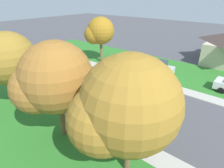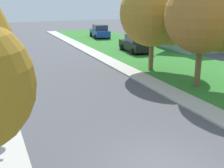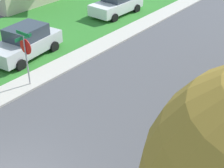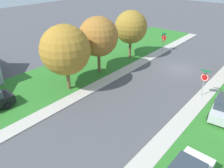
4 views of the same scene
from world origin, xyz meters
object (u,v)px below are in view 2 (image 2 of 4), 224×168
tree_sidewalk_mid (207,19)px  car_blue_across_road (100,31)px  car_black_driveway_right (135,44)px  tree_across_left (157,16)px  house_right_setback (203,25)px  stop_sign_far_corner (4,88)px

tree_sidewalk_mid → car_blue_across_road: bearing=84.9°
car_blue_across_road → car_black_driveway_right: size_ratio=1.02×
car_black_driveway_right → tree_across_left: size_ratio=0.66×
car_black_driveway_right → tree_across_left: (-2.00, -7.25, 3.17)m
car_black_driveway_right → tree_sidewalk_mid: tree_sidewalk_mid is taller
car_blue_across_road → house_right_setback: size_ratio=0.48×
house_right_setback → tree_across_left: bearing=-143.9°
stop_sign_far_corner → car_blue_across_road: stop_sign_far_corner is taller
car_blue_across_road → tree_across_left: bearing=-97.6°
house_right_setback → stop_sign_far_corner: bearing=-145.8°
car_black_driveway_right → tree_sidewalk_mid: bearing=-97.5°
stop_sign_far_corner → car_black_driveway_right: (13.15, 14.33, -1.01)m
stop_sign_far_corner → house_right_setback: house_right_setback is taller
stop_sign_far_corner → car_blue_across_road: size_ratio=0.62×
tree_across_left → tree_sidewalk_mid: bearing=-85.4°
car_blue_across_road → tree_sidewalk_mid: tree_sidewalk_mid is taller
tree_across_left → car_blue_across_road: bearing=82.4°
stop_sign_far_corner → tree_across_left: bearing=32.4°
tree_sidewalk_mid → car_black_driveway_right: bearing=82.5°
tree_across_left → house_right_setback: bearing=36.1°
stop_sign_far_corner → car_blue_across_road: 29.07m
stop_sign_far_corner → tree_across_left: (11.14, 7.08, 2.16)m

